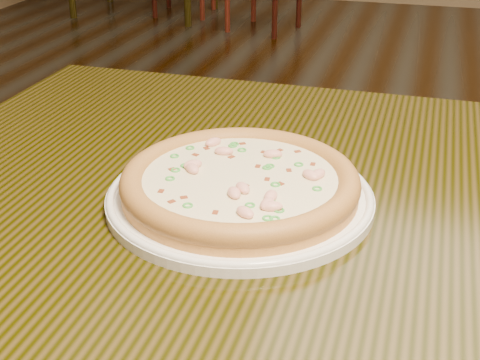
# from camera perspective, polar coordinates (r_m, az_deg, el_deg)

# --- Properties ---
(hero_table) EXTENTS (1.20, 0.80, 0.75)m
(hero_table) POSITION_cam_1_polar(r_m,az_deg,el_deg) (0.88, 8.54, -7.13)
(hero_table) COLOR black
(hero_table) RESTS_ON ground
(plate) EXTENTS (0.32, 0.32, 0.02)m
(plate) POSITION_cam_1_polar(r_m,az_deg,el_deg) (0.80, -0.00, -1.36)
(plate) COLOR white
(plate) RESTS_ON hero_table
(pizza) EXTENTS (0.28, 0.28, 0.03)m
(pizza) POSITION_cam_1_polar(r_m,az_deg,el_deg) (0.79, 0.01, -0.19)
(pizza) COLOR #C68A47
(pizza) RESTS_ON plate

